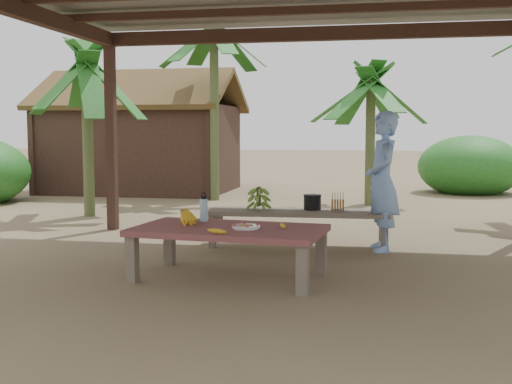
% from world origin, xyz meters
% --- Properties ---
extents(ground, '(80.00, 80.00, 0.00)m').
position_xyz_m(ground, '(0.00, 0.00, 0.00)').
color(ground, brown).
rests_on(ground, ground).
extents(work_table, '(1.89, 1.18, 0.50)m').
position_xyz_m(work_table, '(-0.44, -0.38, 0.43)').
color(work_table, brown).
rests_on(work_table, ground).
extents(bench, '(2.23, 0.72, 0.45)m').
position_xyz_m(bench, '(0.01, 1.44, 0.39)').
color(bench, brown).
rests_on(bench, ground).
extents(ripe_banana_bunch, '(0.28, 0.24, 0.16)m').
position_xyz_m(ripe_banana_bunch, '(-0.94, -0.27, 0.58)').
color(ripe_banana_bunch, yellow).
rests_on(ripe_banana_bunch, work_table).
extents(plate, '(0.26, 0.26, 0.04)m').
position_xyz_m(plate, '(-0.25, -0.45, 0.52)').
color(plate, white).
rests_on(plate, work_table).
extents(loose_banana_front, '(0.18, 0.06, 0.04)m').
position_xyz_m(loose_banana_front, '(-0.45, -0.77, 0.52)').
color(loose_banana_front, yellow).
rests_on(loose_banana_front, work_table).
extents(loose_banana_side, '(0.08, 0.15, 0.04)m').
position_xyz_m(loose_banana_side, '(0.08, -0.32, 0.52)').
color(loose_banana_side, yellow).
rests_on(loose_banana_side, work_table).
extents(water_flask, '(0.08, 0.08, 0.30)m').
position_xyz_m(water_flask, '(-0.79, -0.02, 0.63)').
color(water_flask, '#419ACC').
rests_on(water_flask, work_table).
extents(green_banana_stalk, '(0.28, 0.28, 0.30)m').
position_xyz_m(green_banana_stalk, '(-0.48, 1.42, 0.60)').
color(green_banana_stalk, '#598C2D').
rests_on(green_banana_stalk, bench).
extents(cooking_pot, '(0.21, 0.21, 0.18)m').
position_xyz_m(cooking_pot, '(0.17, 1.54, 0.54)').
color(cooking_pot, black).
rests_on(cooking_pot, bench).
extents(skewer_rack, '(0.18, 0.09, 0.24)m').
position_xyz_m(skewer_rack, '(0.49, 1.42, 0.57)').
color(skewer_rack, '#A57F47').
rests_on(skewer_rack, bench).
extents(woman, '(0.51, 0.67, 1.65)m').
position_xyz_m(woman, '(1.01, 1.38, 0.83)').
color(woman, '#789DE3').
rests_on(woman, ground).
extents(hut, '(4.40, 3.43, 2.85)m').
position_xyz_m(hut, '(-4.50, 8.00, 1.10)').
color(hut, black).
rests_on(hut, ground).
extents(banana_plant_n, '(1.80, 1.80, 2.59)m').
position_xyz_m(banana_plant_n, '(0.79, 6.08, 2.11)').
color(banana_plant_n, '#596638').
rests_on(banana_plant_n, ground).
extents(banana_plant_nw, '(1.80, 1.80, 3.73)m').
position_xyz_m(banana_plant_nw, '(-2.36, 6.41, 3.22)').
color(banana_plant_nw, '#596638').
rests_on(banana_plant_nw, ground).
extents(banana_plant_w, '(1.80, 1.80, 2.72)m').
position_xyz_m(banana_plant_w, '(-3.79, 3.61, 2.24)').
color(banana_plant_w, '#596638').
rests_on(banana_plant_w, ground).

